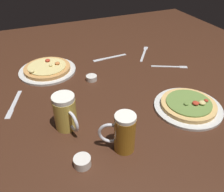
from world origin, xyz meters
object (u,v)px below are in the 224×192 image
(beer_mug_amber, at_px, (123,133))
(fork_left, at_px, (144,53))
(ramekin_butter, at_px, (92,78))
(knife_spare, at_px, (14,104))
(beer_mug_dark, at_px, (65,113))
(pizza_plate_far, at_px, (47,69))
(knife_right, at_px, (110,57))
(fork_spare, at_px, (170,66))
(pizza_plate_near, at_px, (188,106))
(ramekin_sauce, at_px, (82,162))

(beer_mug_amber, height_order, fork_left, beer_mug_amber)
(ramekin_butter, bearing_deg, knife_spare, -170.64)
(beer_mug_amber, height_order, knife_spare, beer_mug_amber)
(beer_mug_dark, distance_m, ramekin_butter, 0.38)
(pizza_plate_far, relative_size, beer_mug_dark, 2.09)
(knife_right, xyz_separation_m, knife_spare, (-0.59, -0.27, -0.00))
(beer_mug_dark, relative_size, fork_spare, 0.76)
(beer_mug_amber, bearing_deg, beer_mug_dark, 129.83)
(ramekin_butter, height_order, knife_spare, ramekin_butter)
(pizza_plate_near, bearing_deg, knife_spare, 155.03)
(pizza_plate_far, bearing_deg, fork_left, -0.34)
(beer_mug_dark, bearing_deg, beer_mug_amber, -50.17)
(beer_mug_amber, xyz_separation_m, ramekin_sauce, (-0.16, -0.02, -0.06))
(pizza_plate_far, distance_m, ramekin_sauce, 0.70)
(knife_right, bearing_deg, ramekin_butter, -132.28)
(knife_spare, bearing_deg, fork_spare, 1.81)
(ramekin_sauce, bearing_deg, fork_spare, 35.16)
(ramekin_butter, height_order, fork_spare, ramekin_butter)
(fork_spare, bearing_deg, fork_left, 103.87)
(beer_mug_dark, bearing_deg, knife_right, 52.44)
(beer_mug_amber, relative_size, ramekin_butter, 2.67)
(ramekin_sauce, bearing_deg, pizza_plate_near, 12.50)
(knife_spare, bearing_deg, beer_mug_amber, -51.15)
(beer_mug_amber, bearing_deg, pizza_plate_near, 15.20)
(pizza_plate_near, bearing_deg, pizza_plate_far, 131.61)
(pizza_plate_near, relative_size, ramekin_sauce, 5.04)
(beer_mug_amber, bearing_deg, fork_spare, 41.56)
(beer_mug_dark, xyz_separation_m, ramekin_butter, (0.21, 0.31, -0.06))
(beer_mug_dark, height_order, knife_spare, beer_mug_dark)
(ramekin_sauce, distance_m, fork_left, 0.94)
(beer_mug_amber, xyz_separation_m, knife_right, (0.24, 0.71, -0.07))
(pizza_plate_near, distance_m, beer_mug_amber, 0.39)
(beer_mug_dark, relative_size, knife_spare, 0.73)
(pizza_plate_near, distance_m, ramekin_sauce, 0.54)
(knife_right, bearing_deg, fork_left, -7.02)
(ramekin_sauce, relative_size, fork_left, 0.31)
(knife_right, height_order, knife_spare, same)
(pizza_plate_far, xyz_separation_m, ramekin_butter, (0.20, -0.18, -0.00))
(knife_spare, bearing_deg, knife_right, 24.99)
(beer_mug_amber, distance_m, fork_spare, 0.70)
(ramekin_butter, distance_m, fork_left, 0.46)
(beer_mug_amber, bearing_deg, ramekin_sauce, -173.96)
(fork_left, xyz_separation_m, knife_right, (-0.23, 0.03, 0.00))
(pizza_plate_far, relative_size, ramekin_butter, 5.44)
(ramekin_sauce, bearing_deg, beer_mug_amber, 6.04)
(ramekin_butter, relative_size, fork_left, 0.30)
(pizza_plate_near, distance_m, knife_spare, 0.79)
(ramekin_sauce, bearing_deg, beer_mug_dark, 90.22)
(pizza_plate_far, distance_m, beer_mug_amber, 0.70)
(fork_left, relative_size, knife_right, 0.87)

